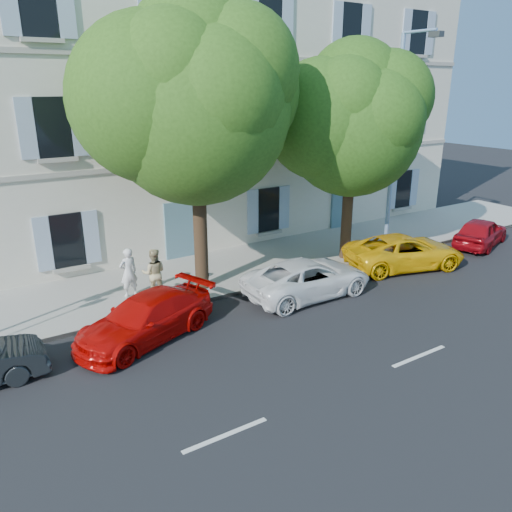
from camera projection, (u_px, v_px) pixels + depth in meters
ground at (324, 304)px, 16.71m from camera, size 90.00×90.00×0.00m
sidewalk at (253, 264)px, 20.23m from camera, size 36.00×4.50×0.15m
kerb at (285, 281)px, 18.50m from camera, size 36.00×0.16×0.16m
building at (187, 107)px, 22.89m from camera, size 28.00×7.00×12.00m
car_red_coupe at (146, 318)px, 14.26m from camera, size 4.75×3.19×1.28m
car_white_coupe at (308, 278)px, 17.23m from camera, size 4.66×2.18×1.29m
car_yellow_supercar at (405, 252)px, 19.89m from camera, size 5.21×3.43×1.33m
car_red_hatchback at (481, 232)px, 22.57m from camera, size 4.12×2.65×1.30m
tree_left at (196, 110)px, 15.79m from camera, size 6.07×6.07×9.40m
tree_right at (352, 127)px, 19.12m from camera, size 5.33×5.33×8.21m
street_lamp at (398, 133)px, 20.13m from camera, size 0.28×1.86×8.75m
pedestrian_a at (129, 272)px, 16.76m from camera, size 0.66×0.48×1.69m
pedestrian_b at (154, 273)px, 16.70m from camera, size 1.01×0.91×1.69m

